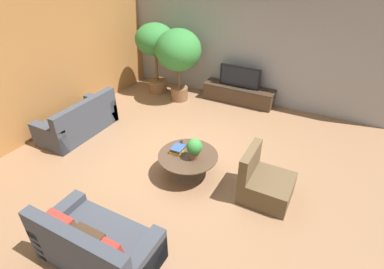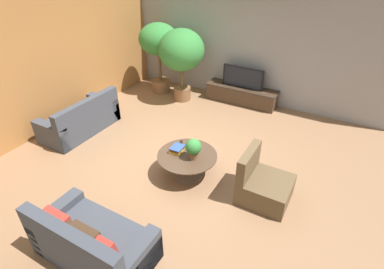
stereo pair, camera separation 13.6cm
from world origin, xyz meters
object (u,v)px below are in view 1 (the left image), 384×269
Objects in this scene: media_console at (238,94)px; couch_near_entry at (96,245)px; coffee_table at (188,161)px; potted_plant_tabletop at (194,148)px; couch_by_wall at (79,121)px; television at (240,77)px; armchair_wicker at (264,183)px; potted_palm_tall at (155,44)px; potted_palm_corner at (178,52)px.

media_console is 1.19× the size of couch_near_entry.
coffee_table is 2.87× the size of potted_plant_tabletop.
coffee_table is at bearing -95.53° from couch_near_entry.
media_console is at bearing 94.51° from coffee_table.
couch_by_wall is at bearing -129.36° from media_console.
couch_by_wall is 1.08× the size of couch_near_entry.
television is (-0.00, -0.00, 0.48)m from media_console.
armchair_wicker reaches higher than media_console.
coffee_table is 0.68× the size of couch_near_entry.
television is 2.42m from potted_palm_tall.
couch_by_wall is 2.96m from potted_palm_corner.
couch_by_wall is 0.91× the size of potted_palm_corner.
couch_near_entry is 5.15m from potted_palm_corner.
armchair_wicker is at bearing -63.01° from media_console.
couch_by_wall and couch_near_entry have the same top height.
couch_by_wall is (-2.84, 0.15, -0.02)m from coffee_table.
media_console is 1.77× the size of coffee_table.
television is 0.57× the size of potted_palm_tall.
television is 3.33m from coffee_table.
coffee_table is (0.26, -3.30, 0.08)m from media_console.
potted_plant_tabletop is at bearing -5.69° from coffee_table.
couch_near_entry reaches higher than media_console.
potted_plant_tabletop is (0.39, -3.31, 0.41)m from media_console.
coffee_table is at bearing -48.33° from potted_palm_tall.
potted_palm_tall is at bearing 54.73° from armchair_wicker.
potted_plant_tabletop reaches higher than coffee_table.
potted_palm_tall is (-2.55, 2.87, 1.06)m from coffee_table.
television reaches higher than coffee_table.
potted_palm_corner reaches higher than couch_near_entry.
potted_palm_tall reaches higher than potted_plant_tabletop.
media_console is 1.11× the size of couch_by_wall.
potted_palm_tall is (-2.29, -0.43, 0.65)m from television.
potted_plant_tabletop is (0.13, -0.01, 0.34)m from coffee_table.
potted_palm_tall reaches higher than couch_near_entry.
potted_palm_corner is 3.36m from potted_plant_tabletop.
potted_palm_tall is at bearing -169.26° from media_console.
couch_near_entry reaches higher than coffee_table.
armchair_wicker is at bearing -35.27° from potted_palm_tall.
potted_palm_corner is at bearing -157.68° from media_console.
armchair_wicker is 1.30m from potted_plant_tabletop.
coffee_table is (0.26, -3.30, -0.41)m from television.
potted_palm_tall is 5.11× the size of potted_plant_tabletop.
couch_by_wall is at bearing -113.55° from potted_palm_corner.
potted_palm_corner reaches higher than couch_by_wall.
media_console is 3.31m from coffee_table.
couch_near_entry is 0.84× the size of potted_palm_corner.
armchair_wicker reaches higher than potted_plant_tabletop.
couch_near_entry is 2.17m from potted_plant_tabletop.
potted_palm_corner is at bearing 124.63° from potted_plant_tabletop.
potted_palm_corner is at bearing -11.86° from potted_palm_tall.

